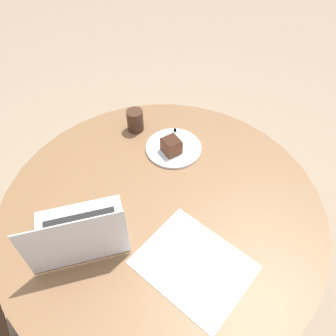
{
  "coord_description": "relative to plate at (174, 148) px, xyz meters",
  "views": [
    {
      "loc": [
        -0.71,
        0.19,
        1.8
      ],
      "look_at": [
        0.14,
        -0.07,
        0.8
      ],
      "focal_mm": 35.0,
      "sensor_mm": 36.0,
      "label": 1
    }
  ],
  "objects": [
    {
      "name": "laptop",
      "position": [
        -0.34,
        0.45,
        0.04
      ],
      "size": [
        0.26,
        0.33,
        0.25
      ],
      "rotation": [
        0.0,
        0.0,
        4.68
      ],
      "color": "silver",
      "rests_on": "dining_table"
    },
    {
      "name": "dining_table",
      "position": [
        -0.27,
        0.14,
        -0.17
      ],
      "size": [
        1.25,
        1.25,
        0.76
      ],
      "color": "brown",
      "rests_on": "ground_plane"
    },
    {
      "name": "fork",
      "position": [
        0.05,
        -0.02,
        0.01
      ],
      "size": [
        0.17,
        0.07,
        0.0
      ],
      "rotation": [
        0.0,
        0.0,
        5.95
      ],
      "color": "silver",
      "rests_on": "plate"
    },
    {
      "name": "cake_slice",
      "position": [
        -0.02,
        0.02,
        0.04
      ],
      "size": [
        0.09,
        0.09,
        0.07
      ],
      "rotation": [
        0.0,
        0.0,
        4.96
      ],
      "color": "brown",
      "rests_on": "plate"
    },
    {
      "name": "coffee_glass",
      "position": [
        0.18,
        0.13,
        0.05
      ],
      "size": [
        0.08,
        0.08,
        0.1
      ],
      "color": "#3D2619",
      "rests_on": "dining_table"
    },
    {
      "name": "plate",
      "position": [
        0.0,
        0.0,
        0.0
      ],
      "size": [
        0.25,
        0.25,
        0.01
      ],
      "color": "silver",
      "rests_on": "dining_table"
    },
    {
      "name": "paper_document",
      "position": [
        -0.55,
        0.1,
        -0.0
      ],
      "size": [
        0.46,
        0.44,
        0.0
      ],
      "rotation": [
        0.0,
        0.0,
        0.56
      ],
      "color": "white",
      "rests_on": "dining_table"
    },
    {
      "name": "ground_plane",
      "position": [
        -0.27,
        0.14,
        -0.76
      ],
      "size": [
        12.0,
        12.0,
        0.0
      ],
      "primitive_type": "plane",
      "color": "gray"
    }
  ]
}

